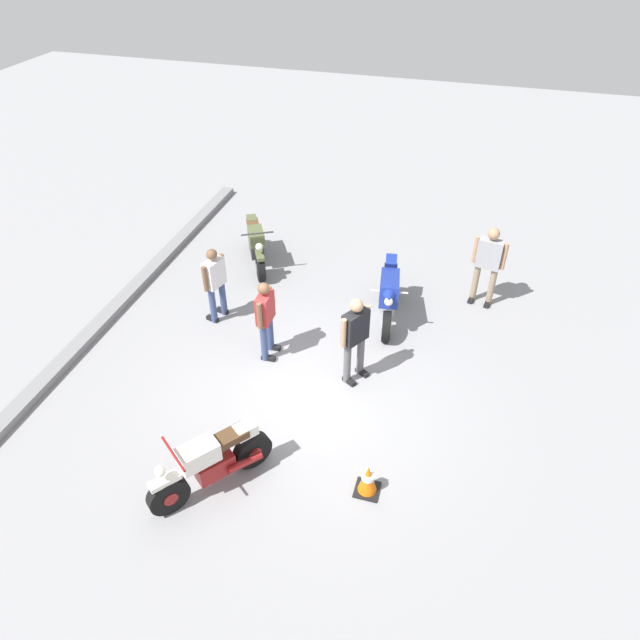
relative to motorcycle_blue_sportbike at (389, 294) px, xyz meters
The scene contains 10 objects.
ground_plane 2.65m from the motorcycle_blue_sportbike, 161.38° to the left, with size 40.00×40.00×0.00m, color gray.
curb_edge 5.97m from the motorcycle_blue_sportbike, 114.27° to the left, with size 14.00×0.30×0.15m, color gray.
motorcycle_blue_sportbike is the anchor object (origin of this frame).
motorcycle_cream_vintage 4.97m from the motorcycle_blue_sportbike, 160.43° to the left, with size 1.64×1.32×1.07m.
motorcycle_olive_vintage 3.49m from the motorcycle_blue_sportbike, 69.45° to the left, with size 1.79×1.08×1.07m.
person_in_red_shirt 2.59m from the motorcycle_blue_sportbike, 131.47° to the left, with size 0.62×0.30×1.59m.
person_in_gray_shirt 2.14m from the motorcycle_blue_sportbike, 58.12° to the right, with size 0.39×0.67×1.73m.
person_in_white_shirt 3.41m from the motorcycle_blue_sportbike, 105.66° to the left, with size 0.62×0.40×1.59m.
person_in_black_shirt 1.92m from the motorcycle_blue_sportbike, behind, with size 0.60×0.49×1.69m.
traffic_cone 4.21m from the motorcycle_blue_sportbike, behind, with size 0.36×0.36×0.53m.
Camera 1 is at (-6.81, -2.08, 7.08)m, focal length 32.22 mm.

